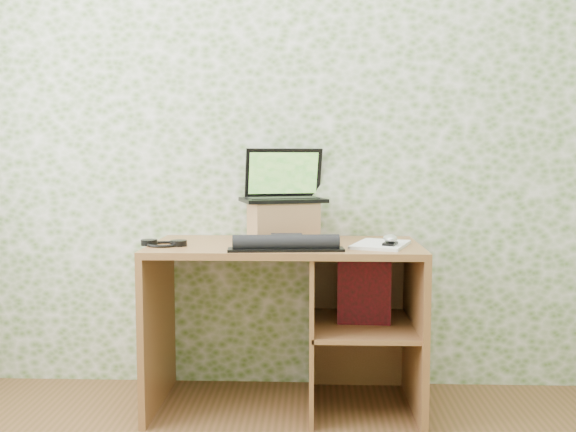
{
  "coord_description": "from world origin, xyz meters",
  "views": [
    {
      "loc": [
        0.12,
        -1.41,
        1.14
      ],
      "look_at": [
        0.01,
        1.39,
        0.88
      ],
      "focal_mm": 40.0,
      "sensor_mm": 36.0,
      "label": 1
    }
  ],
  "objects_px": {
    "riser": "(283,221)",
    "laptop": "(283,189)",
    "keyboard": "(287,243)",
    "notepad": "(381,245)",
    "desk": "(303,301)"
  },
  "relations": [
    {
      "from": "riser",
      "to": "laptop",
      "type": "xyz_separation_m",
      "value": [
        -0.0,
        0.04,
        0.15
      ]
    },
    {
      "from": "laptop",
      "to": "keyboard",
      "type": "height_order",
      "value": "laptop"
    },
    {
      "from": "keyboard",
      "to": "notepad",
      "type": "relative_size",
      "value": 1.63
    },
    {
      "from": "riser",
      "to": "laptop",
      "type": "relative_size",
      "value": 0.68
    },
    {
      "from": "laptop",
      "to": "keyboard",
      "type": "bearing_deg",
      "value": -101.85
    },
    {
      "from": "laptop",
      "to": "notepad",
      "type": "xyz_separation_m",
      "value": [
        0.44,
        -0.25,
        -0.23
      ]
    },
    {
      "from": "desk",
      "to": "laptop",
      "type": "relative_size",
      "value": 2.77
    },
    {
      "from": "desk",
      "to": "notepad",
      "type": "distance_m",
      "value": 0.45
    },
    {
      "from": "desk",
      "to": "keyboard",
      "type": "distance_m",
      "value": 0.35
    },
    {
      "from": "riser",
      "to": "keyboard",
      "type": "height_order",
      "value": "riser"
    },
    {
      "from": "keyboard",
      "to": "notepad",
      "type": "distance_m",
      "value": 0.42
    },
    {
      "from": "riser",
      "to": "keyboard",
      "type": "xyz_separation_m",
      "value": [
        0.03,
        -0.3,
        -0.07
      ]
    },
    {
      "from": "keyboard",
      "to": "laptop",
      "type": "bearing_deg",
      "value": 90.3
    },
    {
      "from": "keyboard",
      "to": "riser",
      "type": "bearing_deg",
      "value": 90.98
    },
    {
      "from": "riser",
      "to": "notepad",
      "type": "relative_size",
      "value": 0.99
    }
  ]
}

